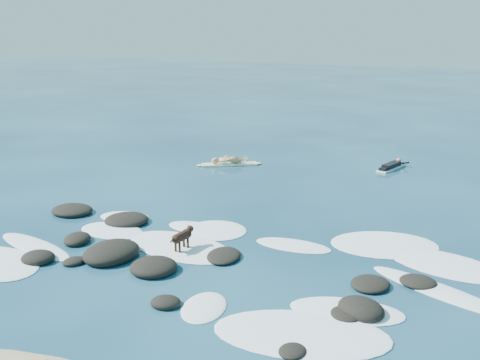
% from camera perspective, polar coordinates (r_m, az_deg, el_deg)
% --- Properties ---
extents(ground, '(160.00, 160.00, 0.00)m').
position_cam_1_polar(ground, '(15.35, 0.47, -7.83)').
color(ground, '#0A2642').
rests_on(ground, ground).
extents(reef_rocks, '(14.79, 7.32, 0.55)m').
position_cam_1_polar(reef_rocks, '(14.90, -6.00, -8.27)').
color(reef_rocks, black).
rests_on(reef_rocks, ground).
extents(breaking_foam, '(14.63, 8.58, 0.12)m').
position_cam_1_polar(breaking_foam, '(14.89, 0.02, -8.58)').
color(breaking_foam, white).
rests_on(breaking_foam, ground).
extents(standing_surfer_rig, '(2.74, 1.90, 1.75)m').
position_cam_1_polar(standing_surfer_rig, '(24.80, -1.14, 3.13)').
color(standing_surfer_rig, '#EEE8BE').
rests_on(standing_surfer_rig, ground).
extents(paddling_surfer_rig, '(1.21, 2.20, 0.38)m').
position_cam_1_polar(paddling_surfer_rig, '(25.25, 15.88, 1.44)').
color(paddling_surfer_rig, white).
rests_on(paddling_surfer_rig, ground).
extents(dog, '(0.36, 1.10, 0.70)m').
position_cam_1_polar(dog, '(15.42, -6.13, -5.96)').
color(dog, black).
rests_on(dog, ground).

